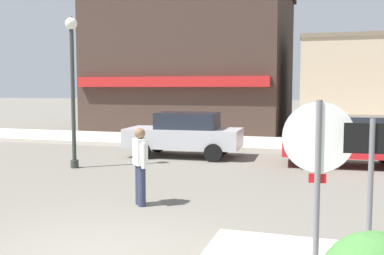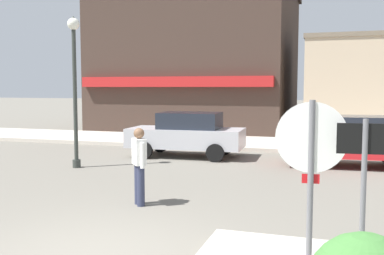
% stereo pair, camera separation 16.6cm
% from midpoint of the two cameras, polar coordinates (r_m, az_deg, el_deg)
% --- Properties ---
extents(kerb_far, '(80.00, 4.00, 0.15)m').
position_cam_midpoint_polar(kerb_far, '(19.12, 7.23, -2.00)').
color(kerb_far, beige).
rests_on(kerb_far, ground).
extents(stop_sign, '(0.82, 0.10, 2.30)m').
position_cam_midpoint_polar(stop_sign, '(5.38, 14.82, -4.95)').
color(stop_sign, slate).
rests_on(stop_sign, ground).
extents(one_way_sign, '(0.60, 0.08, 2.10)m').
position_cam_midpoint_polar(one_way_sign, '(5.38, 20.88, -7.15)').
color(one_way_sign, slate).
rests_on(one_way_sign, ground).
extents(lamp_post, '(0.36, 0.36, 4.54)m').
position_cam_midpoint_polar(lamp_post, '(13.94, -15.29, 7.10)').
color(lamp_post, '#333833').
rests_on(lamp_post, ground).
extents(parked_car_nearest, '(4.07, 2.02, 1.56)m').
position_cam_midpoint_polar(parked_car_nearest, '(15.73, -1.26, -0.80)').
color(parked_car_nearest, '#B7B7BC').
rests_on(parked_car_nearest, ground).
extents(parked_car_second, '(4.12, 2.12, 1.56)m').
position_cam_midpoint_polar(parked_car_second, '(14.65, 19.10, -1.53)').
color(parked_car_second, red).
rests_on(parked_car_second, ground).
extents(pedestrian_crossing_near, '(0.43, 0.47, 1.61)m').
position_cam_midpoint_polar(pedestrian_crossing_near, '(9.33, -7.10, -4.61)').
color(pedestrian_crossing_near, '#2D334C').
rests_on(pedestrian_crossing_near, ground).
extents(building_corner_shop, '(10.59, 10.07, 8.03)m').
position_cam_midpoint_polar(building_corner_shop, '(26.61, 0.49, 8.56)').
color(building_corner_shop, '#3D2D26').
rests_on(building_corner_shop, ground).
extents(building_storefront_left_near, '(5.88, 5.96, 4.80)m').
position_cam_midpoint_polar(building_storefront_left_near, '(23.51, 20.82, 4.73)').
color(building_storefront_left_near, tan).
rests_on(building_storefront_left_near, ground).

